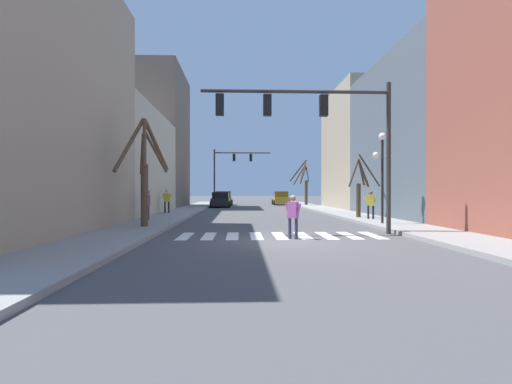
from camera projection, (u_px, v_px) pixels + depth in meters
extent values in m
plane|color=#4C4C4F|center=(285.00, 242.00, 13.44)|extent=(240.00, 240.00, 0.00)
cube|color=gray|center=(105.00, 241.00, 13.19)|extent=(2.61, 90.00, 0.15)
cube|color=gray|center=(458.00, 239.00, 13.69)|extent=(2.61, 90.00, 0.15)
cube|color=#BCB299|center=(118.00, 163.00, 28.72)|extent=(6.00, 13.87, 7.39)
cube|color=#66564C|center=(154.00, 140.00, 40.87)|extent=(6.00, 10.47, 13.88)
cube|color=#515B66|center=(425.00, 139.00, 25.44)|extent=(6.00, 12.96, 10.03)
cube|color=tan|center=(365.00, 150.00, 37.51)|extent=(6.00, 11.21, 11.16)
cube|color=white|center=(185.00, 236.00, 15.12)|extent=(0.45, 2.60, 0.01)
cube|color=white|center=(209.00, 236.00, 15.15)|extent=(0.45, 2.60, 0.01)
cube|color=white|center=(233.00, 236.00, 15.19)|extent=(0.45, 2.60, 0.01)
cube|color=white|center=(256.00, 236.00, 15.23)|extent=(0.45, 2.60, 0.01)
cube|color=white|center=(280.00, 236.00, 15.26)|extent=(0.45, 2.60, 0.01)
cube|color=white|center=(303.00, 236.00, 15.30)|extent=(0.45, 2.60, 0.01)
cube|color=white|center=(326.00, 235.00, 15.34)|extent=(0.45, 2.60, 0.01)
cube|color=white|center=(349.00, 235.00, 15.38)|extent=(0.45, 2.60, 0.01)
cube|color=white|center=(372.00, 235.00, 15.41)|extent=(0.45, 2.60, 0.01)
cylinder|color=#2D2D2D|center=(389.00, 158.00, 15.93)|extent=(0.18, 0.18, 6.05)
cylinder|color=#2D2D2D|center=(296.00, 92.00, 15.77)|extent=(7.48, 0.14, 0.14)
cube|color=black|center=(324.00, 106.00, 15.81)|extent=(0.32, 0.28, 0.84)
cube|color=black|center=(267.00, 105.00, 15.72)|extent=(0.32, 0.28, 0.84)
cube|color=black|center=(220.00, 105.00, 15.64)|extent=(0.32, 0.28, 0.84)
cylinder|color=#2D2D2D|center=(214.00, 178.00, 45.69)|extent=(0.18, 0.18, 6.49)
cylinder|color=#2D2D2D|center=(242.00, 153.00, 45.81)|extent=(6.43, 0.14, 0.14)
cube|color=black|center=(234.00, 158.00, 45.77)|extent=(0.32, 0.28, 0.84)
cube|color=black|center=(251.00, 158.00, 45.85)|extent=(0.32, 0.28, 0.84)
cylinder|color=black|center=(382.00, 182.00, 19.40)|extent=(0.12, 0.12, 4.04)
sphere|color=white|center=(382.00, 136.00, 19.40)|extent=(0.36, 0.36, 0.36)
sphere|color=white|center=(376.00, 155.00, 19.39)|extent=(0.31, 0.31, 0.31)
sphere|color=white|center=(389.00, 155.00, 19.41)|extent=(0.31, 0.31, 0.31)
cube|color=#A38423|center=(224.00, 200.00, 48.06)|extent=(1.91, 4.32, 0.83)
cube|color=#594813|center=(224.00, 194.00, 48.06)|extent=(1.76, 2.25, 0.68)
cylinder|color=black|center=(216.00, 202.00, 49.36)|extent=(0.22, 0.64, 0.64)
cylinder|color=black|center=(232.00, 202.00, 49.44)|extent=(0.22, 0.64, 0.64)
cylinder|color=black|center=(215.00, 203.00, 46.68)|extent=(0.22, 0.64, 0.64)
cylinder|color=black|center=(231.00, 203.00, 46.76)|extent=(0.22, 0.64, 0.64)
cube|color=black|center=(221.00, 202.00, 41.78)|extent=(1.80, 4.65, 0.78)
cube|color=black|center=(221.00, 195.00, 41.78)|extent=(1.65, 2.42, 0.64)
cylinder|color=black|center=(213.00, 204.00, 43.19)|extent=(0.22, 0.64, 0.64)
cylinder|color=black|center=(230.00, 204.00, 43.26)|extent=(0.22, 0.64, 0.64)
cylinder|color=black|center=(211.00, 205.00, 40.31)|extent=(0.22, 0.64, 0.64)
cylinder|color=black|center=(229.00, 205.00, 40.38)|extent=(0.22, 0.64, 0.64)
cube|color=#A38423|center=(281.00, 200.00, 49.19)|extent=(1.76, 4.18, 0.81)
cube|color=#594813|center=(281.00, 194.00, 49.18)|extent=(1.62, 2.18, 0.66)
cylinder|color=black|center=(273.00, 202.00, 50.45)|extent=(0.22, 0.64, 0.64)
cylinder|color=black|center=(287.00, 202.00, 50.52)|extent=(0.22, 0.64, 0.64)
cylinder|color=black|center=(274.00, 202.00, 47.85)|extent=(0.22, 0.64, 0.64)
cylinder|color=black|center=(289.00, 202.00, 47.93)|extent=(0.22, 0.64, 0.64)
cylinder|color=#282D47|center=(296.00, 229.00, 14.20)|extent=(0.11, 0.11, 0.74)
cylinder|color=#282D47|center=(290.00, 228.00, 14.36)|extent=(0.11, 0.11, 0.74)
cube|color=#9E4C93|center=(293.00, 210.00, 14.28)|extent=(0.41, 0.39, 0.59)
sphere|color=#8C664C|center=(293.00, 198.00, 14.28)|extent=(0.21, 0.21, 0.21)
cylinder|color=#9E4C93|center=(298.00, 211.00, 14.16)|extent=(0.25, 0.22, 0.57)
cylinder|color=#9E4C93|center=(288.00, 211.00, 14.40)|extent=(0.25, 0.22, 0.57)
cylinder|color=black|center=(373.00, 212.00, 22.25)|extent=(0.11, 0.11, 0.75)
cylinder|color=black|center=(368.00, 212.00, 22.36)|extent=(0.11, 0.11, 0.75)
cube|color=gold|center=(371.00, 200.00, 22.30)|extent=(0.42, 0.35, 0.59)
sphere|color=brown|center=(371.00, 193.00, 22.30)|extent=(0.21, 0.21, 0.21)
cylinder|color=gold|center=(375.00, 201.00, 22.22)|extent=(0.27, 0.19, 0.57)
cylinder|color=gold|center=(367.00, 201.00, 22.39)|extent=(0.27, 0.19, 0.57)
cylinder|color=#282D47|center=(148.00, 212.00, 21.94)|extent=(0.11, 0.11, 0.76)
cylinder|color=#282D47|center=(148.00, 213.00, 21.67)|extent=(0.11, 0.11, 0.76)
cube|color=#9E4C93|center=(148.00, 200.00, 21.81)|extent=(0.27, 0.40, 0.60)
sphere|color=#8C664C|center=(148.00, 192.00, 21.81)|extent=(0.21, 0.21, 0.21)
cylinder|color=#9E4C93|center=(148.00, 201.00, 22.02)|extent=(0.12, 0.27, 0.58)
cylinder|color=#9E4C93|center=(148.00, 201.00, 21.60)|extent=(0.12, 0.27, 0.58)
cylinder|color=black|center=(169.00, 207.00, 28.43)|extent=(0.12, 0.12, 0.80)
cylinder|color=black|center=(165.00, 207.00, 28.49)|extent=(0.12, 0.12, 0.80)
cube|color=gold|center=(167.00, 197.00, 28.45)|extent=(0.43, 0.31, 0.63)
sphere|color=tan|center=(167.00, 191.00, 28.45)|extent=(0.23, 0.23, 0.23)
cylinder|color=gold|center=(170.00, 198.00, 28.41)|extent=(0.29, 0.15, 0.61)
cylinder|color=gold|center=(164.00, 198.00, 28.50)|extent=(0.29, 0.15, 0.61)
cylinder|color=#473828|center=(358.00, 200.00, 23.91)|extent=(0.27, 0.27, 2.01)
cylinder|color=#473828|center=(369.00, 170.00, 24.27)|extent=(1.61, 0.83, 1.98)
cylinder|color=#473828|center=(361.00, 172.00, 24.12)|extent=(0.59, 0.54, 1.62)
cylinder|color=#473828|center=(363.00, 173.00, 24.04)|extent=(0.82, 0.40, 1.68)
cylinder|color=#473828|center=(354.00, 173.00, 23.80)|extent=(0.73, 0.30, 1.64)
cylinder|color=#473828|center=(306.00, 193.00, 45.22)|extent=(0.34, 0.34, 2.74)
cylinder|color=#473828|center=(303.00, 175.00, 44.73)|extent=(0.97, 1.11, 2.07)
cylinder|color=#473828|center=(300.00, 174.00, 45.93)|extent=(1.29, 1.66, 2.44)
cylinder|color=#473828|center=(303.00, 171.00, 44.44)|extent=(0.98, 1.66, 2.43)
cylinder|color=#473828|center=(307.00, 175.00, 44.83)|extent=(0.30, 0.92, 1.77)
cylinder|color=#473828|center=(298.00, 171.00, 45.40)|extent=(1.93, 0.65, 2.53)
cylinder|color=brown|center=(144.00, 195.00, 17.69)|extent=(0.32, 0.32, 2.76)
cylinder|color=brown|center=(144.00, 142.00, 17.08)|extent=(0.45, 1.37, 2.26)
cylinder|color=brown|center=(129.00, 144.00, 16.89)|extent=(0.98, 1.71, 2.53)
cylinder|color=brown|center=(155.00, 151.00, 17.50)|extent=(1.16, 0.55, 1.91)
cylinder|color=brown|center=(143.00, 155.00, 18.30)|extent=(0.58, 1.39, 1.81)
cylinder|color=brown|center=(156.00, 145.00, 18.10)|extent=(1.01, 0.97, 2.30)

